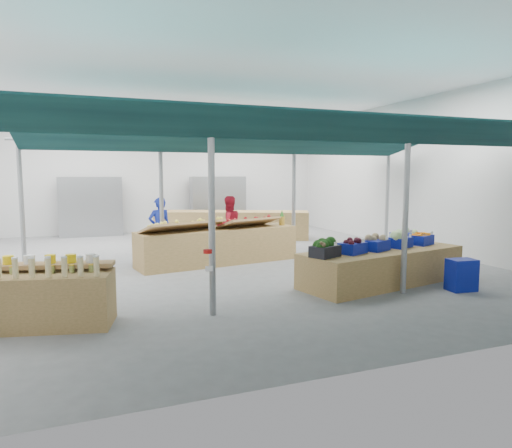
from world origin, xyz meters
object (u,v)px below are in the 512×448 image
object	(u,v)px
crate_stack	(461,275)
vendor_left	(160,228)
fruit_counter	(218,246)
vendor_right	(229,225)
veg_counter	(382,266)
bottle_shelf	(50,297)

from	to	relation	value
crate_stack	vendor_left	xyz separation A→B (m)	(-4.61, 5.14, 0.48)
fruit_counter	vendor_left	world-z (taller)	vendor_left
fruit_counter	vendor_right	world-z (taller)	vendor_right
veg_counter	vendor_left	xyz separation A→B (m)	(-3.60, 4.17, 0.44)
fruit_counter	crate_stack	world-z (taller)	fruit_counter
veg_counter	vendor_right	world-z (taller)	vendor_right
fruit_counter	vendor_right	bearing A→B (deg)	51.84
veg_counter	crate_stack	xyz separation A→B (m)	(1.01, -0.97, -0.04)
veg_counter	vendor_right	xyz separation A→B (m)	(-1.80, 4.17, 0.44)
fruit_counter	vendor_left	size ratio (longest dim) A/B	2.50
bottle_shelf	veg_counter	bearing A→B (deg)	17.57
vendor_left	vendor_right	distance (m)	1.80
vendor_left	vendor_right	xyz separation A→B (m)	(1.80, 0.00, 0.00)
crate_stack	veg_counter	bearing A→B (deg)	136.01
crate_stack	fruit_counter	bearing A→B (deg)	130.14
veg_counter	vendor_right	distance (m)	4.56
crate_stack	vendor_right	distance (m)	5.88
vendor_left	bottle_shelf	bearing A→B (deg)	54.29
bottle_shelf	crate_stack	size ratio (longest dim) A/B	3.14
vendor_left	vendor_right	world-z (taller)	same
bottle_shelf	veg_counter	world-z (taller)	bottle_shelf
vendor_left	crate_stack	bearing A→B (deg)	122.31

